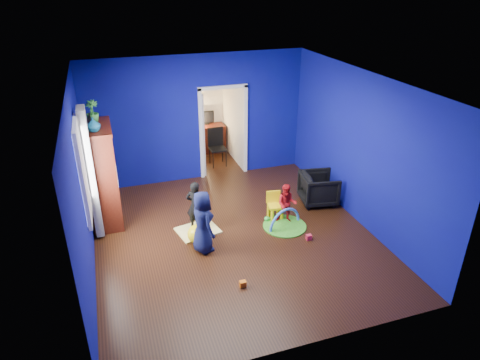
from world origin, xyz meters
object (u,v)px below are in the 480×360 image
object	(u,v)px
armchair	(319,188)
child_navy	(203,222)
crt_tv	(104,173)
tv_armoire	(102,175)
folding_chair	(218,148)
play_mat	(285,226)
kid_chair	(275,207)
study_desk	(208,139)
child_black	(196,206)
vase	(93,125)
toddler_red	(287,204)
hopper_ball	(197,234)

from	to	relation	value
armchair	child_navy	xyz separation A→B (m)	(-2.74, -0.93, 0.24)
crt_tv	tv_armoire	bearing A→B (deg)	180.00
child_navy	folding_chair	xyz separation A→B (m)	(1.24, 3.52, -0.11)
armchair	play_mat	size ratio (longest dim) A/B	0.88
kid_chair	folding_chair	distance (m)	2.93
tv_armoire	child_navy	bearing A→B (deg)	-45.61
tv_armoire	play_mat	distance (m)	3.64
kid_chair	study_desk	bearing A→B (deg)	104.42
armchair	child_navy	distance (m)	2.91
crt_tv	play_mat	world-z (taller)	crt_tv
child_black	vase	xyz separation A→B (m)	(-1.60, 0.57, 1.59)
play_mat	study_desk	xyz separation A→B (m)	(-0.43, 4.22, 0.36)
armchair	toddler_red	bearing A→B (deg)	127.53
armchair	folding_chair	bearing A→B (deg)	39.71
child_navy	toddler_red	distance (m)	1.83
hopper_ball	study_desk	size ratio (longest dim) A/B	0.41
child_black	folding_chair	size ratio (longest dim) A/B	1.08
tv_armoire	folding_chair	size ratio (longest dim) A/B	2.13
toddler_red	hopper_ball	xyz separation A→B (m)	(-1.82, -0.17, -0.22)
toddler_red	crt_tv	bearing A→B (deg)	-174.82
child_navy	crt_tv	size ratio (longest dim) A/B	1.64
study_desk	toddler_red	bearing A→B (deg)	-82.57
armchair	hopper_ball	distance (m)	2.88
study_desk	folding_chair	xyz separation A→B (m)	(0.00, -0.96, 0.09)
tv_armoire	hopper_ball	xyz separation A→B (m)	(1.51, -1.35, -0.80)
vase	hopper_ball	size ratio (longest dim) A/B	0.69
crt_tv	play_mat	xyz separation A→B (m)	(3.20, -1.34, -1.01)
armchair	kid_chair	world-z (taller)	armchair
tv_armoire	hopper_ball	distance (m)	2.18
toddler_red	vase	distance (m)	3.84
crt_tv	study_desk	xyz separation A→B (m)	(2.77, 2.88, -0.65)
folding_chair	vase	bearing A→B (deg)	-141.65
armchair	play_mat	distance (m)	1.30
vase	play_mat	distance (m)	3.99
folding_chair	tv_armoire	bearing A→B (deg)	-145.61
toddler_red	folding_chair	world-z (taller)	folding_chair
crt_tv	folding_chair	world-z (taller)	crt_tv
toddler_red	hopper_ball	bearing A→B (deg)	-149.85
kid_chair	play_mat	world-z (taller)	kid_chair
armchair	child_navy	size ratio (longest dim) A/B	0.64
child_black	hopper_ball	bearing A→B (deg)	109.57
armchair	kid_chair	size ratio (longest dim) A/B	1.48
vase	kid_chair	xyz separation A→B (m)	(3.19, -0.68, -1.83)
tv_armoire	folding_chair	bearing A→B (deg)	34.39
toddler_red	kid_chair	distance (m)	0.29
tv_armoire	study_desk	size ratio (longest dim) A/B	2.23
armchair	kid_chair	bearing A→B (deg)	115.28
vase	crt_tv	bearing A→B (deg)	82.41
child_navy	study_desk	xyz separation A→B (m)	(1.24, 4.48, -0.20)
kid_chair	study_desk	size ratio (longest dim) A/B	0.57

